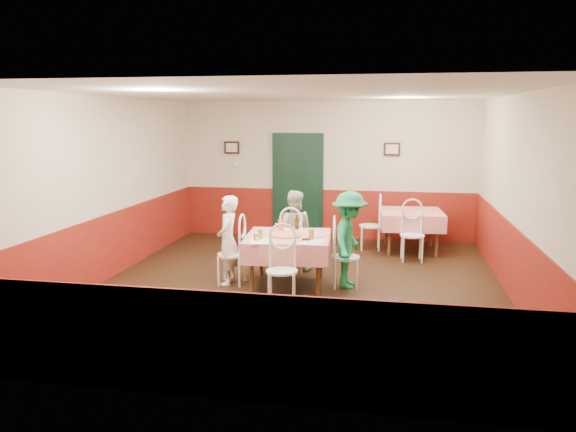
% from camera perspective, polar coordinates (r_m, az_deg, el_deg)
% --- Properties ---
extents(floor, '(7.00, 7.00, 0.00)m').
position_cam_1_polar(floor, '(8.42, 1.09, -7.10)').
color(floor, black).
rests_on(floor, ground).
extents(ceiling, '(7.00, 7.00, 0.00)m').
position_cam_1_polar(ceiling, '(8.05, 1.16, 12.31)').
color(ceiling, white).
rests_on(ceiling, back_wall).
extents(back_wall, '(6.00, 0.10, 2.80)m').
position_cam_1_polar(back_wall, '(11.56, 3.98, 4.64)').
color(back_wall, beige).
rests_on(back_wall, ground).
extents(front_wall, '(6.00, 0.10, 2.80)m').
position_cam_1_polar(front_wall, '(4.75, -5.82, -3.13)').
color(front_wall, beige).
rests_on(front_wall, ground).
extents(left_wall, '(0.10, 7.00, 2.80)m').
position_cam_1_polar(left_wall, '(9.10, -17.88, 2.73)').
color(left_wall, beige).
rests_on(left_wall, ground).
extents(right_wall, '(0.10, 7.00, 2.80)m').
position_cam_1_polar(right_wall, '(8.18, 22.34, 1.70)').
color(right_wall, beige).
rests_on(right_wall, ground).
extents(wainscot_back, '(6.00, 0.03, 1.00)m').
position_cam_1_polar(wainscot_back, '(11.66, 3.92, 0.23)').
color(wainscot_back, maroon).
rests_on(wainscot_back, ground).
extents(wainscot_front, '(6.00, 0.03, 1.00)m').
position_cam_1_polar(wainscot_front, '(5.04, -5.59, -13.10)').
color(wainscot_front, maroon).
rests_on(wainscot_front, ground).
extents(wainscot_left, '(0.03, 7.00, 1.00)m').
position_cam_1_polar(wainscot_left, '(9.24, -17.50, -2.81)').
color(wainscot_left, maroon).
rests_on(wainscot_left, ground).
extents(wainscot_right, '(0.03, 7.00, 1.00)m').
position_cam_1_polar(wainscot_right, '(8.35, 21.83, -4.42)').
color(wainscot_right, maroon).
rests_on(wainscot_right, ground).
extents(door, '(0.96, 0.06, 2.10)m').
position_cam_1_polar(door, '(11.63, 0.99, 2.96)').
color(door, black).
rests_on(door, ground).
extents(picture_left, '(0.32, 0.03, 0.26)m').
position_cam_1_polar(picture_left, '(11.87, -5.73, 6.93)').
color(picture_left, black).
rests_on(picture_left, back_wall).
extents(picture_right, '(0.32, 0.03, 0.26)m').
position_cam_1_polar(picture_right, '(11.40, 10.52, 6.69)').
color(picture_right, black).
rests_on(picture_right, back_wall).
extents(thermostat, '(0.10, 0.03, 0.10)m').
position_cam_1_polar(thermostat, '(11.87, -5.23, 5.25)').
color(thermostat, white).
rests_on(thermostat, back_wall).
extents(main_table, '(1.32, 1.32, 0.77)m').
position_cam_1_polar(main_table, '(8.35, -0.00, -4.57)').
color(main_table, red).
rests_on(main_table, ground).
extents(second_table, '(1.20, 1.20, 0.77)m').
position_cam_1_polar(second_table, '(10.73, 12.37, -1.52)').
color(second_table, red).
rests_on(second_table, ground).
extents(chair_left, '(0.43, 0.43, 0.90)m').
position_cam_1_polar(chair_left, '(8.45, -5.76, -3.91)').
color(chair_left, white).
rests_on(chair_left, ground).
extents(chair_right, '(0.47, 0.47, 0.90)m').
position_cam_1_polar(chair_right, '(8.29, 5.87, -4.18)').
color(chair_right, white).
rests_on(chair_right, ground).
extents(chair_far, '(0.44, 0.44, 0.90)m').
position_cam_1_polar(chair_far, '(9.15, 0.52, -2.78)').
color(chair_far, white).
rests_on(chair_far, ground).
extents(chair_near, '(0.48, 0.48, 0.90)m').
position_cam_1_polar(chair_near, '(7.51, -0.63, -5.64)').
color(chair_near, white).
rests_on(chair_near, ground).
extents(chair_second_a, '(0.45, 0.45, 0.90)m').
position_cam_1_polar(chair_second_a, '(10.71, 8.38, -1.00)').
color(chair_second_a, white).
rests_on(chair_second_a, ground).
extents(chair_second_b, '(0.45, 0.45, 0.90)m').
position_cam_1_polar(chair_second_b, '(9.98, 12.51, -1.95)').
color(chair_second_b, white).
rests_on(chair_second_b, ground).
extents(pizza, '(0.49, 0.49, 0.03)m').
position_cam_1_polar(pizza, '(8.20, -0.22, -1.96)').
color(pizza, '#B74723').
rests_on(pizza, main_table).
extents(plate_left, '(0.27, 0.27, 0.01)m').
position_cam_1_polar(plate_left, '(8.34, -2.99, -1.82)').
color(plate_left, white).
rests_on(plate_left, main_table).
extents(plate_right, '(0.27, 0.27, 0.01)m').
position_cam_1_polar(plate_right, '(8.23, 2.80, -1.98)').
color(plate_right, white).
rests_on(plate_right, main_table).
extents(plate_far, '(0.27, 0.27, 0.01)m').
position_cam_1_polar(plate_far, '(8.65, 0.39, -1.39)').
color(plate_far, white).
rests_on(plate_far, main_table).
extents(glass_a, '(0.07, 0.07, 0.13)m').
position_cam_1_polar(glass_a, '(8.03, -2.83, -1.88)').
color(glass_a, '#BF7219').
rests_on(glass_a, main_table).
extents(glass_b, '(0.08, 0.08, 0.14)m').
position_cam_1_polar(glass_b, '(7.98, 2.37, -1.91)').
color(glass_b, '#BF7219').
rests_on(glass_b, main_table).
extents(glass_c, '(0.09, 0.09, 0.15)m').
position_cam_1_polar(glass_c, '(8.66, -0.76, -0.90)').
color(glass_c, '#BF7219').
rests_on(glass_c, main_table).
extents(beer_bottle, '(0.07, 0.07, 0.22)m').
position_cam_1_polar(beer_bottle, '(8.60, 0.90, -0.75)').
color(beer_bottle, '#381C0A').
rests_on(beer_bottle, main_table).
extents(shaker_a, '(0.04, 0.04, 0.09)m').
position_cam_1_polar(shaker_a, '(7.89, -3.21, -2.23)').
color(shaker_a, silver).
rests_on(shaker_a, main_table).
extents(shaker_b, '(0.04, 0.04, 0.09)m').
position_cam_1_polar(shaker_b, '(7.86, -3.07, -2.28)').
color(shaker_b, silver).
rests_on(shaker_b, main_table).
extents(shaker_c, '(0.04, 0.04, 0.09)m').
position_cam_1_polar(shaker_c, '(7.94, -3.38, -2.16)').
color(shaker_c, '#B23319').
rests_on(shaker_c, main_table).
extents(menu_left, '(0.38, 0.46, 0.00)m').
position_cam_1_polar(menu_left, '(7.89, -2.75, -2.56)').
color(menu_left, white).
rests_on(menu_left, main_table).
extents(menu_right, '(0.35, 0.43, 0.00)m').
position_cam_1_polar(menu_right, '(7.84, 2.51, -2.63)').
color(menu_right, white).
rests_on(menu_right, main_table).
extents(wallet, '(0.12, 0.10, 0.02)m').
position_cam_1_polar(wallet, '(7.94, 1.84, -2.39)').
color(wallet, black).
rests_on(wallet, main_table).
extents(diner_left, '(0.35, 0.51, 1.34)m').
position_cam_1_polar(diner_left, '(8.41, -6.12, -2.45)').
color(diner_left, gray).
rests_on(diner_left, ground).
extents(diner_far, '(0.64, 0.50, 1.31)m').
position_cam_1_polar(diner_far, '(9.16, 0.55, -1.46)').
color(diner_far, gray).
rests_on(diner_far, ground).
extents(diner_right, '(0.61, 0.97, 1.43)m').
position_cam_1_polar(diner_right, '(8.23, 6.25, -2.41)').
color(diner_right, gray).
rests_on(diner_right, ground).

